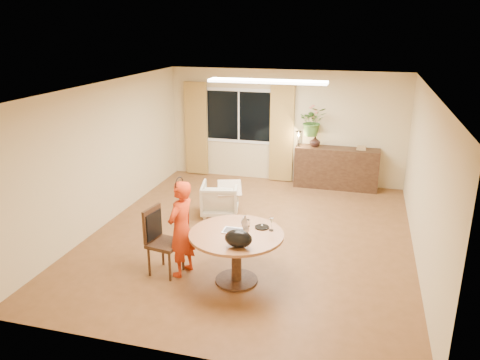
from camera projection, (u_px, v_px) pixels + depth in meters
The scene contains 24 objects.
floor at pixel (251, 236), 8.29m from camera, with size 6.50×6.50×0.00m, color brown.
ceiling at pixel (252, 88), 7.46m from camera, with size 6.50×6.50×0.00m, color white.
wall_back at pixel (285, 127), 10.85m from camera, with size 5.50×5.50×0.00m, color beige.
wall_left at pixel (105, 154), 8.56m from camera, with size 6.50×6.50×0.00m, color beige.
wall_right at pixel (424, 179), 7.19m from camera, with size 6.50×6.50×0.00m, color beige.
window at pixel (239, 116), 11.04m from camera, with size 1.70×0.03×1.30m.
curtain_left at pixel (196, 129), 11.34m from camera, with size 0.55×0.08×2.25m, color olive.
curtain_right at pixel (282, 134), 10.82m from camera, with size 0.55×0.08×2.25m, color olive.
ceiling_panel at pixel (267, 81), 8.57m from camera, with size 2.20×0.35×0.05m, color white.
dining_table at pixel (236, 244), 6.64m from camera, with size 1.35×1.35×0.77m.
dining_chair at pixel (165, 242), 6.90m from camera, with size 0.49×0.45×1.02m, color black, non-canonical shape.
child at pixel (181, 229), 6.82m from camera, with size 0.35×0.53×1.46m, color red.
laptop at pixel (234, 224), 6.60m from camera, with size 0.34×0.23×0.23m, color #B7B7BC, non-canonical shape.
tumbler at pixel (247, 223), 6.79m from camera, with size 0.07×0.07×0.10m, color white, non-canonical shape.
wine_glass at pixel (271, 224), 6.64m from camera, with size 0.07×0.07×0.20m, color white, non-canonical shape.
pot_lid at pixel (262, 227), 6.75m from camera, with size 0.21×0.21×0.03m, color white, non-canonical shape.
handbag at pixel (238, 239), 6.13m from camera, with size 0.37×0.22×0.25m, color black, non-canonical shape.
armchair at pixel (220, 199), 9.11m from camera, with size 0.69×0.71×0.65m, color beige.
throw at pixel (230, 184), 8.91m from camera, with size 0.45×0.55×0.03m, color beige, non-canonical shape.
sideboard at pixel (336, 168), 10.58m from camera, with size 1.86×0.45×0.93m, color black.
vase at pixel (315, 141), 10.52m from camera, with size 0.24×0.24×0.25m, color black.
bouquet at pixel (313, 121), 10.40m from camera, with size 0.59×0.51×0.66m, color #336626.
book_stack at pixel (361, 148), 10.29m from camera, with size 0.21×0.16×0.09m, color #9A784E, non-canonical shape.
desk_lamp at pixel (298, 138), 10.55m from camera, with size 0.15×0.15×0.36m, color black, non-canonical shape.
Camera 1 is at (1.80, -7.33, 3.57)m, focal length 35.00 mm.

